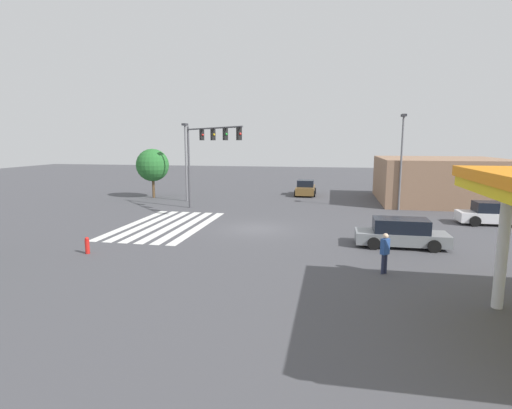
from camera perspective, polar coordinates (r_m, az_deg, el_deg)
name	(u,v)px	position (r m, az deg, el deg)	size (l,w,h in m)	color
ground_plane	(256,229)	(25.88, 0.00, -3.50)	(125.13, 125.13, 0.00)	#47474C
crosswalk_markings	(167,225)	(27.69, -12.66, -2.88)	(10.06, 5.35, 0.01)	silver
traffic_signal_mast	(206,146)	(31.17, -7.15, 8.27)	(6.13, 6.13, 6.82)	#47474C
car_0	(401,233)	(22.81, 20.00, -3.89)	(2.01, 4.79, 1.54)	gray
car_1	(305,188)	(42.07, 7.08, 2.31)	(4.21, 2.16, 1.61)	brown
car_2	(493,214)	(31.46, 30.81, -1.16)	(1.99, 4.50, 1.56)	silver
corner_building	(439,180)	(40.81, 24.68, 3.18)	(10.78, 10.78, 4.06)	#937056
pedestrian	(385,251)	(17.95, 17.92, -6.35)	(0.41, 0.41, 1.78)	#232842
street_light_pole_a	(186,154)	(38.00, -10.01, 7.06)	(0.80, 0.36, 7.22)	slate
street_light_pole_b	(402,153)	(34.40, 20.09, 6.91)	(0.80, 0.36, 7.74)	slate
tree_corner_a	(153,165)	(41.02, -14.56, 5.47)	(3.21, 3.21, 4.87)	brown
fire_hydrant	(87,245)	(21.95, -22.97, -5.39)	(0.22, 0.22, 0.86)	red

